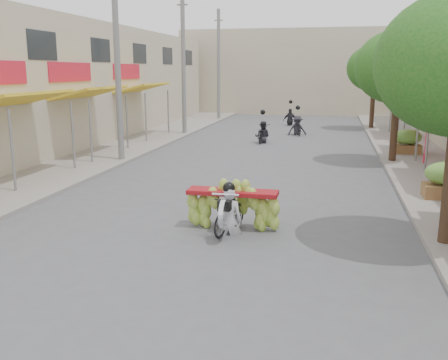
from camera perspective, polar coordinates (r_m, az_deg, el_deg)
ground at (r=8.26m, az=-10.42°, el=-14.22°), size 120.00×120.00×0.00m
sidewalk_left at (r=24.22m, az=-12.25°, el=3.58°), size 4.00×60.00×0.12m
sidewalk_right at (r=22.45m, az=22.42°, el=2.23°), size 4.00×60.00×0.12m
shophouse_row_left at (r=25.58m, az=-23.91°, el=9.89°), size 9.77×40.00×6.00m
far_building at (r=44.88m, az=8.61°, el=12.09°), size 20.00×6.00×7.00m
utility_pole_mid at (r=20.56m, az=-12.10°, el=13.16°), size 0.60×0.24×8.00m
utility_pole_far at (r=29.01m, az=-4.66°, el=13.10°), size 0.60×0.24×8.00m
utility_pole_back at (r=37.72m, az=-0.62°, el=12.99°), size 0.60×0.24×8.00m
street_tree_mid at (r=20.93m, az=19.35°, el=12.06°), size 3.40×3.40×5.25m
street_tree_far at (r=32.88m, az=16.84°, el=12.12°), size 3.40×3.40×5.25m
produce_crate_mid at (r=15.43m, az=24.10°, el=0.27°), size 1.20×0.88×1.16m
produce_crate_far at (r=23.21m, az=20.19°, el=4.35°), size 1.20×0.88×1.16m
banana_motorbike at (r=11.54m, az=0.78°, el=-2.57°), size 2.20×1.79×2.03m
market_umbrella at (r=17.06m, az=22.37°, el=7.42°), size 2.20×2.20×1.71m
pedestrian at (r=23.11m, az=19.99°, el=4.78°), size 0.89×0.78×1.55m
bg_motorbike_a at (r=25.83m, az=4.42°, el=5.88°), size 0.82×1.68×1.95m
bg_motorbike_b at (r=29.14m, az=8.40°, el=6.73°), size 1.17×1.83×1.95m
bg_motorbike_c at (r=34.41m, az=7.60°, el=7.62°), size 0.98×1.41×1.95m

